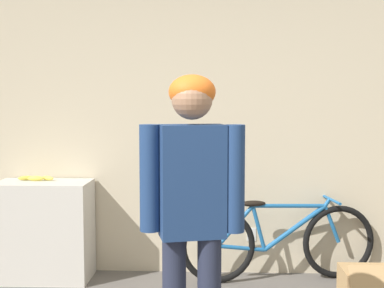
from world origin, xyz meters
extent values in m
cube|color=beige|center=(0.00, 2.67, 1.30)|extent=(8.00, 0.06, 2.60)
cube|color=white|center=(0.55, 2.63, 0.35)|extent=(0.08, 0.01, 0.12)
cube|color=beige|center=(-1.25, 2.40, 0.43)|extent=(0.80, 0.44, 0.85)
cube|color=navy|center=(0.10, 0.76, 1.11)|extent=(0.38, 0.26, 0.61)
cylinder|color=navy|center=(-0.13, 0.76, 1.13)|extent=(0.11, 0.11, 0.58)
cylinder|color=navy|center=(0.33, 0.76, 1.13)|extent=(0.11, 0.11, 0.58)
sphere|color=#A37556|center=(0.10, 0.76, 1.55)|extent=(0.22, 0.22, 0.22)
ellipsoid|color=orange|center=(0.10, 0.78, 1.59)|extent=(0.25, 0.23, 0.19)
torus|color=black|center=(0.25, 2.35, 0.32)|extent=(0.64, 0.16, 0.64)
torus|color=black|center=(1.30, 2.52, 0.32)|extent=(0.64, 0.16, 0.64)
cylinder|color=#1E609E|center=(0.45, 2.38, 0.30)|extent=(0.41, 0.10, 0.08)
cylinder|color=#1E609E|center=(0.40, 2.37, 0.49)|extent=(0.32, 0.09, 0.36)
cylinder|color=#1E609E|center=(0.60, 2.40, 0.46)|extent=(0.14, 0.06, 0.39)
cylinder|color=#1E609E|center=(0.91, 2.46, 0.46)|extent=(0.55, 0.13, 0.40)
cylinder|color=#1E609E|center=(0.86, 2.45, 0.65)|extent=(0.63, 0.14, 0.05)
cylinder|color=#1E609E|center=(1.23, 2.51, 0.48)|extent=(0.16, 0.06, 0.33)
cylinder|color=#1E609E|center=(1.19, 2.50, 0.67)|extent=(0.07, 0.04, 0.08)
cylinder|color=#1E609E|center=(1.21, 2.51, 0.70)|extent=(0.10, 0.46, 0.02)
ellipsoid|color=black|center=(0.54, 2.40, 0.68)|extent=(0.23, 0.12, 0.05)
ellipsoid|color=#EAD64C|center=(-1.33, 2.44, 0.87)|extent=(0.15, 0.04, 0.04)
ellipsoid|color=#EAD64C|center=(-1.42, 2.46, 0.87)|extent=(0.14, 0.09, 0.04)
ellipsoid|color=#EAD64C|center=(-1.23, 2.46, 0.87)|extent=(0.14, 0.09, 0.04)
sphere|color=brown|center=(-1.48, 2.48, 0.87)|extent=(0.02, 0.02, 0.02)
cube|color=tan|center=(1.48, 1.99, 0.13)|extent=(0.56, 0.33, 0.25)
camera|label=1|loc=(0.22, -2.08, 1.55)|focal=50.00mm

